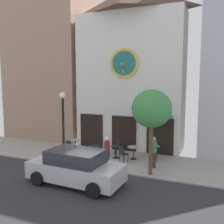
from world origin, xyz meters
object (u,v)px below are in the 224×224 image
object	(u,v)px
cafe_table_leftmost	(95,150)
cafe_table_near_curb	(116,150)
street_lamp	(63,127)
cafe_chair_near_tree	(123,153)
cafe_table_near_door	(75,143)
pedestrian_maroon	(107,152)
street_tree	(152,109)
cafe_chair_outer	(154,153)
cafe_chair_right_end	(106,148)
cafe_chair_left_end	(69,146)
pedestrian_green	(154,152)
cafe_chair_near_lamp	(117,146)
parked_car_silver	(76,167)
cafe_table_rightmost	(154,149)
cafe_table_center	(133,150)

from	to	relation	value
cafe_table_leftmost	cafe_table_near_curb	distance (m)	1.26
street_lamp	cafe_chair_near_tree	bearing A→B (deg)	19.95
cafe_table_near_door	pedestrian_maroon	size ratio (longest dim) A/B	0.46
cafe_table_near_door	cafe_chair_near_tree	bearing A→B (deg)	-13.90
street_tree	cafe_chair_outer	world-z (taller)	street_tree
street_lamp	cafe_table_near_door	distance (m)	2.58
cafe_chair_right_end	cafe_chair_left_end	bearing A→B (deg)	-165.97
pedestrian_green	street_tree	bearing A→B (deg)	-84.49
cafe_chair_outer	cafe_chair_near_lamp	xyz separation A→B (m)	(-2.50, 0.60, 0.00)
cafe_chair_left_end	cafe_chair_outer	bearing A→B (deg)	6.92
street_tree	parked_car_silver	bearing A→B (deg)	-138.98
cafe_table_near_curb	cafe_chair_outer	xyz separation A→B (m)	(2.25, 0.23, 0.02)
cafe_table_near_door	cafe_chair_near_tree	distance (m)	3.77
street_tree	cafe_chair_left_end	xyz separation A→B (m)	(-5.55, 1.37, -2.71)
cafe_chair_outer	cafe_chair_right_end	size ratio (longest dim) A/B	1.00
street_lamp	street_tree	size ratio (longest dim) A/B	0.95
cafe_table_near_door	pedestrian_green	size ratio (longest dim) A/B	0.46
street_tree	cafe_chair_left_end	size ratio (longest dim) A/B	4.66
cafe_chair_near_lamp	parked_car_silver	distance (m)	5.05
cafe_chair_outer	pedestrian_green	xyz separation A→B (m)	(0.21, -1.00, 0.33)
cafe_table_rightmost	cafe_chair_right_end	xyz separation A→B (m)	(-2.78, -0.83, 0.03)
street_lamp	cafe_table_center	bearing A→B (deg)	28.01
cafe_table_rightmost	cafe_chair_near_tree	distance (m)	2.10
cafe_table_near_door	cafe_table_near_curb	world-z (taller)	cafe_table_near_door
cafe_chair_near_tree	cafe_chair_right_end	distance (m)	1.50
cafe_chair_outer	cafe_table_near_curb	bearing A→B (deg)	-174.29
cafe_table_near_door	pedestrian_green	world-z (taller)	pedestrian_green
street_tree	pedestrian_green	bearing A→B (deg)	95.51
cafe_chair_right_end	cafe_chair_near_tree	bearing A→B (deg)	-27.51
pedestrian_maroon	cafe_table_center	bearing A→B (deg)	67.01
cafe_table_leftmost	cafe_chair_left_end	distance (m)	1.85
street_lamp	cafe_table_leftmost	bearing A→B (deg)	39.44
cafe_table_near_curb	parked_car_silver	size ratio (longest dim) A/B	0.17
cafe_table_rightmost	parked_car_silver	distance (m)	5.71
cafe_chair_near_tree	street_lamp	bearing A→B (deg)	-160.05
street_tree	cafe_chair_near_tree	distance (m)	3.55
cafe_table_leftmost	parked_car_silver	xyz separation A→B (m)	(0.90, -3.69, 0.25)
street_tree	cafe_table_leftmost	distance (m)	4.77
cafe_chair_near_lamp	cafe_table_leftmost	bearing A→B (deg)	-123.59
cafe_table_leftmost	cafe_chair_near_lamp	bearing A→B (deg)	56.41
cafe_table_center	cafe_chair_right_end	world-z (taller)	cafe_chair_right_end
cafe_chair_near_tree	pedestrian_green	size ratio (longest dim) A/B	0.54
cafe_chair_left_end	cafe_table_rightmost	bearing A→B (deg)	15.44
cafe_chair_near_lamp	parked_car_silver	bearing A→B (deg)	-89.98
cafe_chair_near_tree	cafe_table_near_curb	bearing A→B (deg)	139.79
cafe_table_center	cafe_table_rightmost	bearing A→B (deg)	36.08
street_lamp	cafe_chair_near_lamp	xyz separation A→B (m)	(2.31, 2.52, -1.49)
cafe_table_near_door	cafe_chair_right_end	world-z (taller)	cafe_chair_right_end
cafe_table_center	street_lamp	bearing A→B (deg)	-151.99
cafe_table_center	cafe_chair_outer	xyz separation A→B (m)	(1.23, 0.01, -0.00)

